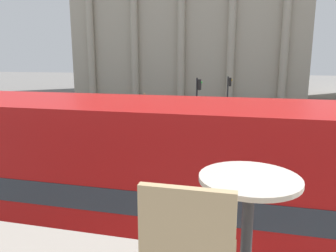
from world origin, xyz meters
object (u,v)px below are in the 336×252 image
at_px(pedestrian_blue, 117,132).
at_px(pedestrian_olive, 144,100).
at_px(traffic_light_far, 229,91).
at_px(traffic_light_near, 301,130).
at_px(traffic_light_mid, 198,97).
at_px(cafe_dining_table, 248,207).
at_px(double_decker_bus, 163,189).

xyz_separation_m(pedestrian_blue, pedestrian_olive, (-2.83, 13.65, -0.05)).
xyz_separation_m(traffic_light_far, pedestrian_blue, (-5.13, -11.84, -1.22)).
xyz_separation_m(traffic_light_near, traffic_light_mid, (-5.29, 8.45, 0.20)).
distance_m(traffic_light_far, pedestrian_olive, 8.26).
relative_size(cafe_dining_table, traffic_light_far, 0.21).
distance_m(traffic_light_near, pedestrian_blue, 9.23).
xyz_separation_m(traffic_light_near, pedestrian_blue, (-8.74, 2.72, -1.16)).
relative_size(cafe_dining_table, traffic_light_near, 0.22).
height_order(traffic_light_mid, pedestrian_blue, traffic_light_mid).
height_order(traffic_light_near, pedestrian_blue, traffic_light_near).
relative_size(traffic_light_near, pedestrian_olive, 1.94).
height_order(pedestrian_blue, pedestrian_olive, pedestrian_blue).
height_order(double_decker_bus, pedestrian_olive, double_decker_bus).
distance_m(double_decker_bus, pedestrian_olive, 24.71).
bearing_deg(traffic_light_far, pedestrian_olive, 167.15).
distance_m(traffic_light_mid, pedestrian_olive, 10.20).
relative_size(pedestrian_blue, pedestrian_olive, 1.05).
bearing_deg(pedestrian_olive, traffic_light_mid, -83.93).
height_order(cafe_dining_table, traffic_light_near, cafe_dining_table).
xyz_separation_m(double_decker_bus, cafe_dining_table, (1.65, -4.26, 1.78)).
height_order(traffic_light_mid, traffic_light_far, traffic_light_mid).
bearing_deg(cafe_dining_table, double_decker_bus, 111.11).
height_order(traffic_light_near, traffic_light_mid, traffic_light_mid).
relative_size(double_decker_bus, traffic_light_near, 3.12).
relative_size(cafe_dining_table, pedestrian_olive, 0.43).
bearing_deg(pedestrian_blue, traffic_light_mid, 176.69).
bearing_deg(traffic_light_near, pedestrian_blue, 162.73).
distance_m(double_decker_bus, traffic_light_mid, 15.55).
height_order(traffic_light_near, pedestrian_olive, traffic_light_near).
bearing_deg(cafe_dining_table, traffic_light_mid, 99.33).
relative_size(traffic_light_near, traffic_light_mid, 0.91).
xyz_separation_m(cafe_dining_table, traffic_light_mid, (-3.24, 19.73, -1.67)).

